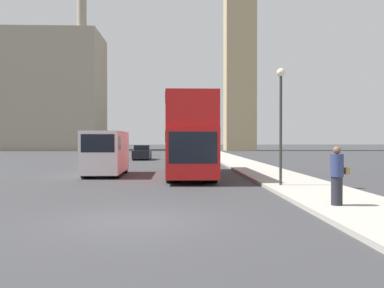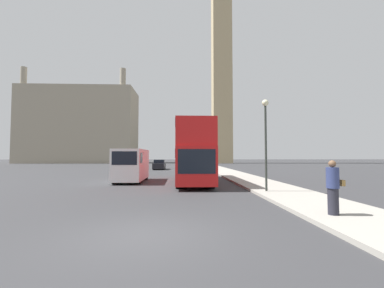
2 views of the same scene
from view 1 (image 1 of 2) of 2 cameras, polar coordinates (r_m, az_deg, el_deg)
name	(u,v)px [view 1 (image 1 of 2)]	position (r m, az deg, el deg)	size (l,w,h in m)	color
ground_plane	(134,221)	(11.57, -7.76, -10.09)	(300.00, 300.00, 0.00)	#333335
sidewalk_strip	(382,216)	(12.77, 23.97, -8.77)	(3.33, 120.00, 0.15)	#9E998E
building_block_distant	(16,92)	(89.78, -22.39, 6.43)	(32.73, 13.85, 27.27)	#9E937F
red_double_decker_bus	(189,133)	(24.79, -0.37, 1.42)	(2.53, 11.11, 4.45)	red
white_van	(106,152)	(25.68, -11.42, -1.04)	(2.11, 5.46, 2.60)	white
pedestrian	(337,176)	(13.69, 18.78, -4.04)	(0.56, 0.40, 1.79)	#23232D
street_lamp	(281,107)	(19.09, 11.76, 4.84)	(0.36, 0.36, 5.09)	#2D332D
parked_sedan	(142,153)	(44.69, -6.66, -1.19)	(1.73, 4.54, 1.52)	black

